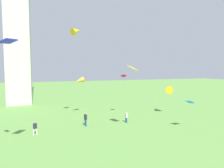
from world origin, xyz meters
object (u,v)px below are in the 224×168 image
Objects in this scene: person_1 at (35,127)px; kite_flying_1 at (8,41)px; person_0 at (86,119)px; kite_flying_3 at (80,80)px; kite_flying_5 at (167,90)px; kite_flying_0 at (133,68)px; kite_flying_7 at (124,76)px; kite_flying_2 at (76,31)px; kite_flying_4 at (190,102)px; person_2 at (126,117)px.

person_1 is 0.92× the size of kite_flying_1.
kite_flying_3 reaches higher than person_0.
kite_flying_1 reaches higher than kite_flying_3.
person_0 is at bearing 26.41° from kite_flying_5.
kite_flying_7 is (2.37, 8.34, -1.22)m from kite_flying_0.
kite_flying_0 is at bearing 41.35° from person_0.
kite_flying_5 is at bearing 93.39° from person_0.
kite_flying_1 is at bearing -41.01° from kite_flying_3.
person_0 is at bearing 156.59° from kite_flying_2.
kite_flying_5 is (10.29, 7.21, -3.72)m from kite_flying_0.
kite_flying_4 is (18.79, -4.47, 2.68)m from person_1.
kite_flying_7 is (13.74, 5.40, 5.79)m from person_1.
kite_flying_4 is at bearing 55.83° from kite_flying_0.
kite_flying_5 is at bearing 145.33° from kite_flying_1.
kite_flying_3 is 1.62× the size of kite_flying_7.
kite_flying_1 is at bearing -100.52° from kite_flying_0.
kite_flying_1 is at bearing 115.95° from kite_flying_2.
person_1 is at bearing 27.24° from kite_flying_5.
kite_flying_7 is at bearing 141.64° from kite_flying_0.
kite_flying_5 is (21.66, 4.27, 3.29)m from person_1.
kite_flying_3 is at bearing 36.40° from person_2.
person_1 is 13.67m from kite_flying_0.
kite_flying_2 reaches higher than kite_flying_7.
person_2 is (5.94, -0.40, -0.14)m from person_0.
kite_flying_5 is 2.11× the size of kite_flying_7.
person_1 reaches higher than person_2.
person_2 is 0.90× the size of kite_flying_3.
person_0 is 14.14m from kite_flying_1.
person_2 is 10.27m from kite_flying_3.
kite_flying_3 is (8.55, 13.91, -4.27)m from kite_flying_1.
kite_flying_0 is (4.97, -4.43, 6.88)m from person_0.
person_1 is 15.86m from kite_flying_7.
kite_flying_2 is (7.65, 11.14, 3.36)m from kite_flying_1.
kite_flying_7 is at bearing -119.82° from kite_flying_2.
kite_flying_0 is 13.52m from kite_flying_1.
person_0 is at bearing -1.10° from person_1.
person_0 is at bearing -154.19° from kite_flying_0.
kite_flying_2 reaches higher than kite_flying_3.
kite_flying_7 is at bearing 157.95° from kite_flying_1.
kite_flying_0 is 0.92× the size of kite_flying_1.
kite_flying_1 reaches higher than kite_flying_4.
kite_flying_2 is at bearing 28.12° from person_1.
kite_flying_4 is at bearing 125.62° from kite_flying_1.
kite_flying_4 is (12.39, -5.96, 2.54)m from person_0.
kite_flying_4 is 9.22m from kite_flying_5.
kite_flying_0 reaches higher than kite_flying_3.
kite_flying_2 is at bearing -169.70° from kite_flying_0.
kite_flying_5 is (14.78, -3.94, -1.68)m from kite_flying_3.
kite_flying_2 is (-6.37, 4.35, 12.62)m from person_2.
person_1 is 14.97m from kite_flying_2.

